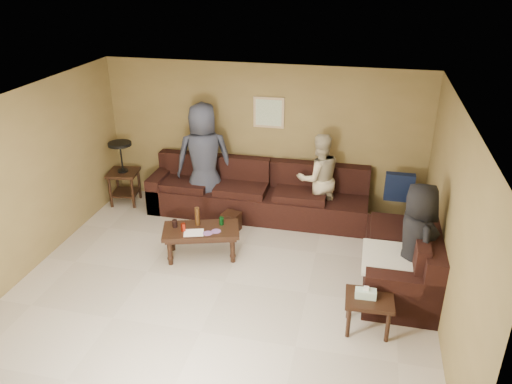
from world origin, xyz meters
TOP-DOWN VIEW (x-y plane):
  - room at (0.00, 0.00)m, footprint 5.60×5.50m
  - sectional_sofa at (0.81, 1.52)m, footprint 4.65×2.90m
  - coffee_table at (-0.51, 0.58)m, footprint 1.21×0.84m
  - end_table_left at (-2.42, 1.98)m, footprint 0.57×0.57m
  - side_table_right at (1.91, -0.55)m, footprint 0.57×0.47m
  - waste_bin at (-0.29, 1.41)m, footprint 0.31×0.31m
  - wall_art at (0.10, 2.48)m, footprint 0.52×0.04m
  - person_left at (-0.91, 2.00)m, footprint 1.09×0.89m
  - person_middle at (1.02, 2.08)m, footprint 0.92×0.84m
  - person_right at (2.43, 0.27)m, footprint 0.72×0.90m

SIDE VIEW (x-z plane):
  - waste_bin at x=-0.29m, z-range 0.00..0.31m
  - sectional_sofa at x=0.81m, z-range -0.16..0.81m
  - coffee_table at x=-0.51m, z-range 0.02..0.76m
  - side_table_right at x=1.91m, z-range 0.10..0.70m
  - end_table_left at x=-2.42m, z-range 0.03..1.17m
  - person_middle at x=1.02m, z-range 0.00..1.53m
  - person_right at x=2.43m, z-range 0.00..1.59m
  - person_left at x=-0.91m, z-range 0.00..1.93m
  - room at x=0.00m, z-range 0.41..2.91m
  - wall_art at x=0.10m, z-range 1.44..1.96m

